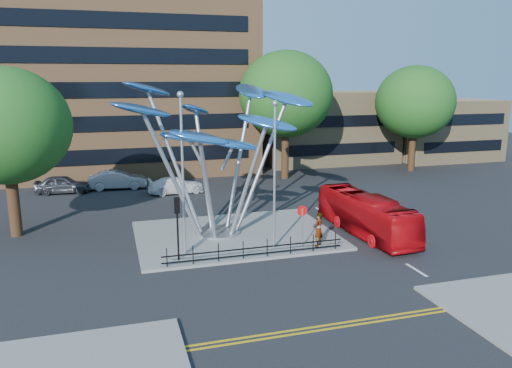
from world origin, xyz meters
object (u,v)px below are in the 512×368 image
object	(u,v)px
red_bus	(366,215)
parked_car_mid	(118,180)
tree_far	(415,102)
leaf_sculpture	(214,124)
pedestrian	(318,229)
parked_car_left	(63,184)
parked_car_right	(176,185)
traffic_light_island	(177,215)
street_lamp_left	(182,160)
street_lamp_right	(275,162)
tree_right	(286,94)
no_entry_sign_island	(302,219)
tree_left	(6,126)

from	to	relation	value
red_bus	parked_car_mid	size ratio (longest dim) A/B	1.82
tree_far	leaf_sculpture	size ratio (longest dim) A/B	0.85
tree_far	pedestrian	world-z (taller)	tree_far
parked_car_left	parked_car_right	xyz separation A→B (m)	(9.20, -2.72, -0.08)
leaf_sculpture	tree_far	bearing A→B (deg)	32.48
pedestrian	parked_car_mid	size ratio (longest dim) A/B	0.40
parked_car_right	traffic_light_island	bearing A→B (deg)	169.03
tree_far	street_lamp_left	xyz separation A→B (m)	(-26.50, -18.50, -1.75)
street_lamp_right	pedestrian	size ratio (longest dim) A/B	4.21
red_bus	parked_car_right	size ratio (longest dim) A/B	1.93
red_bus	pedestrian	world-z (taller)	red_bus
parked_car_right	parked_car_mid	bearing A→B (deg)	52.71
leaf_sculpture	traffic_light_island	distance (m)	6.65
tree_right	no_entry_sign_island	bearing A→B (deg)	-107.12
tree_far	parked_car_right	world-z (taller)	tree_far
tree_far	parked_car_mid	size ratio (longest dim) A/B	2.17
street_lamp_right	street_lamp_left	bearing A→B (deg)	174.29
tree_far	parked_car_right	bearing A→B (deg)	-172.45
parked_car_left	parked_car_mid	world-z (taller)	parked_car_mid
leaf_sculpture	street_lamp_right	size ratio (longest dim) A/B	1.53
traffic_light_island	parked_car_left	bearing A→B (deg)	110.64
traffic_light_island	no_entry_sign_island	size ratio (longest dim) A/B	1.40
parked_car_mid	parked_car_right	bearing A→B (deg)	-119.71
no_entry_sign_island	parked_car_right	bearing A→B (deg)	106.95
leaf_sculpture	parked_car_right	bearing A→B (deg)	94.10
tree_right	red_bus	size ratio (longest dim) A/B	1.33
traffic_light_island	parked_car_right	size ratio (longest dim) A/B	0.73
parked_car_right	tree_far	bearing A→B (deg)	-86.13
tree_right	parked_car_left	size ratio (longest dim) A/B	2.69
red_bus	parked_car_right	xyz separation A→B (m)	(-9.82, 14.57, -0.58)
street_lamp_left	parked_car_mid	bearing A→B (deg)	99.69
traffic_light_island	parked_car_mid	world-z (taller)	traffic_light_island
tree_right	tree_left	size ratio (longest dim) A/B	1.17
pedestrian	parked_car_left	bearing A→B (deg)	-94.14
tree_left	parked_car_left	world-z (taller)	tree_left
street_lamp_left	parked_car_left	size ratio (longest dim) A/B	1.95
tree_right	traffic_light_island	distance (m)	24.06
tree_left	leaf_sculpture	xyz separation A→B (m)	(11.93, -3.32, 0.08)
street_lamp_right	traffic_light_island	world-z (taller)	street_lamp_right
traffic_light_island	pedestrian	size ratio (longest dim) A/B	1.74
street_lamp_left	traffic_light_island	world-z (taller)	street_lamp_left
parked_car_mid	parked_car_right	distance (m)	5.64
tree_far	parked_car_right	distance (m)	25.95
tree_left	no_entry_sign_island	xyz separation A→B (m)	(16.00, -7.48, -4.98)
street_lamp_right	pedestrian	world-z (taller)	street_lamp_right
tree_left	parked_car_right	bearing A→B (deg)	38.14
leaf_sculpture	no_entry_sign_island	bearing A→B (deg)	-45.67
tree_far	street_lamp_right	bearing A→B (deg)	-138.53
tree_far	street_lamp_left	bearing A→B (deg)	-145.08
no_entry_sign_island	pedestrian	bearing A→B (deg)	-0.93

